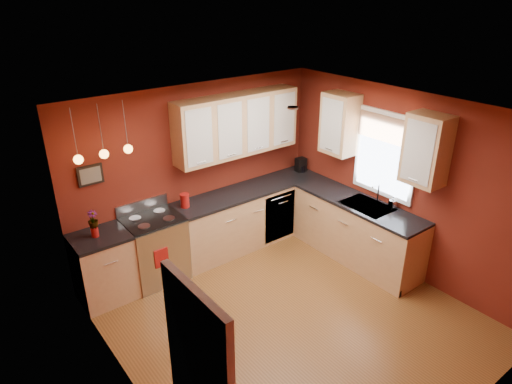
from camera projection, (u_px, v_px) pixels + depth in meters
floor at (290, 317)px, 5.74m from camera, size 4.20×4.20×0.00m
ceiling at (298, 116)px, 4.65m from camera, size 4.00×4.20×0.02m
wall_back at (198, 172)px, 6.71m from camera, size 4.00×0.02×2.60m
wall_front at (467, 327)px, 3.68m from camera, size 4.00×0.02×2.60m
wall_left at (127, 293)px, 4.09m from camera, size 0.02×4.20×2.60m
wall_right at (401, 184)px, 6.31m from camera, size 0.02×4.20×2.60m
base_cabinets_back_left at (104, 268)px, 5.93m from camera, size 0.70×0.60×0.90m
base_cabinets_back_right at (250, 217)px, 7.25m from camera, size 2.54×0.60×0.90m
base_cabinets_right at (356, 231)px, 6.82m from camera, size 0.60×2.10×0.90m
counter_back_left at (99, 237)px, 5.74m from camera, size 0.70×0.62×0.04m
counter_back_right at (250, 190)px, 7.06m from camera, size 2.54×0.62×0.04m
counter_right at (359, 203)px, 6.62m from camera, size 0.62×2.10×0.04m
gas_range at (155, 248)px, 6.32m from camera, size 0.76×0.64×1.11m
dishwasher_front at (280, 217)px, 7.25m from camera, size 0.60×0.02×0.80m
sink at (367, 207)px, 6.52m from camera, size 0.50×0.70×0.33m
window at (386, 152)px, 6.35m from camera, size 0.06×1.02×1.22m
upper_cabinets_back at (237, 125)px, 6.64m from camera, size 2.00×0.35×0.90m
upper_cabinets_right at (379, 136)px, 6.17m from camera, size 0.35×1.95×0.90m
wall_picture at (90, 175)px, 5.69m from camera, size 0.32×0.03×0.26m
pendant_lights at (104, 153)px, 5.36m from camera, size 0.71×0.11×0.66m
red_canister at (185, 200)px, 6.42m from camera, size 0.13×0.13×0.20m
red_vase at (95, 231)px, 5.69m from camera, size 0.09×0.09×0.14m
flowers at (93, 220)px, 5.62m from camera, size 0.16×0.16×0.23m
coffee_maker at (301, 165)px, 7.65m from camera, size 0.17×0.17×0.23m
soap_pump at (393, 202)px, 6.39m from camera, size 0.10×0.10×0.19m
dish_towel at (162, 258)px, 6.03m from camera, size 0.19×0.01×0.27m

